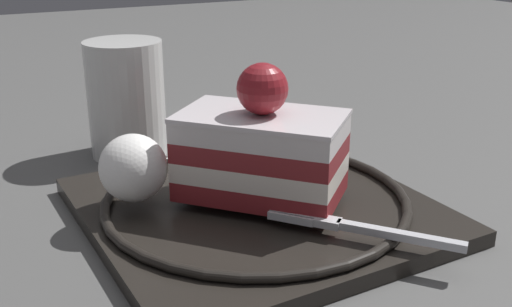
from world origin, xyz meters
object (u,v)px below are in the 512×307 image
(cake_slice, at_px, (261,149))
(drink_glass_near, at_px, (127,105))
(dessert_plate, at_px, (256,206))
(whipped_cream_dollop, at_px, (133,168))
(fork, at_px, (357,228))

(cake_slice, bearing_deg, drink_glass_near, -75.34)
(dessert_plate, bearing_deg, whipped_cream_dollop, -21.59)
(whipped_cream_dollop, height_order, drink_glass_near, drink_glass_near)
(dessert_plate, relative_size, cake_slice, 1.87)
(whipped_cream_dollop, bearing_deg, drink_glass_near, -104.63)
(cake_slice, height_order, whipped_cream_dollop, cake_slice)
(dessert_plate, relative_size, fork, 2.35)
(dessert_plate, height_order, drink_glass_near, drink_glass_near)
(cake_slice, distance_m, drink_glass_near, 0.17)
(dessert_plate, bearing_deg, cake_slice, 151.17)
(whipped_cream_dollop, relative_size, drink_glass_near, 0.45)
(fork, bearing_deg, whipped_cream_dollop, -45.56)
(dessert_plate, distance_m, cake_slice, 0.04)
(fork, xyz_separation_m, drink_glass_near, (0.07, -0.24, 0.02))
(dessert_plate, distance_m, drink_glass_near, 0.18)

